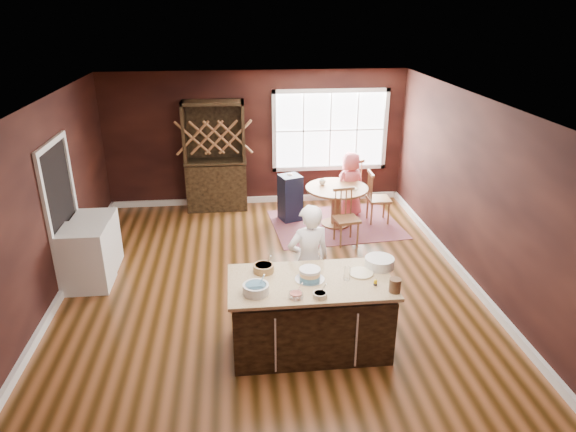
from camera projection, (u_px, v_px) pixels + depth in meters
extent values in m
plane|color=brown|center=(270.00, 286.00, 7.62)|extent=(7.00, 7.00, 0.00)
plane|color=white|center=(267.00, 103.00, 6.58)|extent=(7.00, 7.00, 0.00)
plane|color=black|center=(256.00, 139.00, 10.31)|extent=(6.00, 0.00, 6.00)
plane|color=black|center=(300.00, 365.00, 3.89)|extent=(6.00, 0.00, 6.00)
plane|color=black|center=(43.00, 210.00, 6.81)|extent=(0.00, 7.00, 7.00)
plane|color=black|center=(476.00, 193.00, 7.39)|extent=(0.00, 7.00, 7.00)
cube|color=black|center=(310.00, 318.00, 6.13)|extent=(1.83, 0.92, 0.83)
cube|color=beige|center=(311.00, 282.00, 5.94)|extent=(1.91, 1.00, 0.04)
cylinder|color=#976235|center=(336.00, 224.00, 9.71)|extent=(0.54, 0.54, 0.04)
cylinder|color=#976235|center=(336.00, 207.00, 9.58)|extent=(0.19, 0.19, 0.67)
cylinder|color=#976235|center=(337.00, 188.00, 9.44)|extent=(1.15, 1.15, 0.04)
imported|color=white|center=(309.00, 262.00, 6.64)|extent=(0.65, 0.49, 1.58)
cylinder|color=silver|center=(256.00, 289.00, 5.65)|extent=(0.29, 0.29, 0.11)
cylinder|color=#A47949|center=(264.00, 268.00, 6.11)|extent=(0.25, 0.25, 0.09)
cylinder|color=silver|center=(296.00, 295.00, 5.58)|extent=(0.16, 0.16, 0.06)
cylinder|color=beige|center=(320.00, 295.00, 5.58)|extent=(0.16, 0.16, 0.06)
cylinder|color=silver|center=(347.00, 273.00, 5.92)|extent=(0.08, 0.08, 0.16)
cylinder|color=beige|center=(361.00, 273.00, 6.08)|extent=(0.30, 0.30, 0.02)
cylinder|color=silver|center=(379.00, 262.00, 6.22)|extent=(0.36, 0.36, 0.12)
cylinder|color=#43331E|center=(395.00, 285.00, 5.68)|extent=(0.13, 0.13, 0.16)
cube|color=brown|center=(336.00, 224.00, 9.72)|extent=(2.49, 2.01, 0.01)
imported|color=#DB5A65|center=(350.00, 185.00, 9.89)|extent=(0.74, 0.63, 1.28)
cylinder|color=beige|center=(352.00, 189.00, 9.34)|extent=(0.19, 0.19, 0.01)
imported|color=white|center=(322.00, 182.00, 9.54)|extent=(0.15, 0.15, 0.10)
cube|color=black|center=(215.00, 157.00, 10.08)|extent=(1.19, 0.49, 2.18)
cube|color=white|center=(87.00, 258.00, 7.45)|extent=(0.64, 0.62, 0.92)
cube|color=silver|center=(97.00, 241.00, 8.04)|extent=(0.60, 0.58, 0.88)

